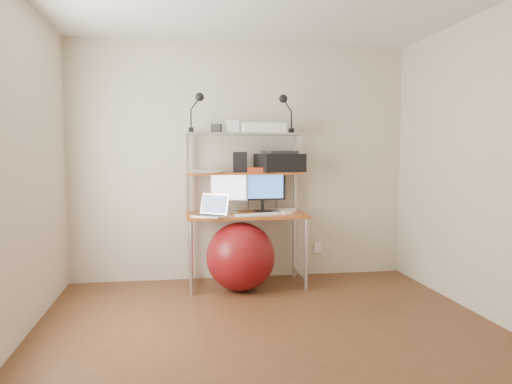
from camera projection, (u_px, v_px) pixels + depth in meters
room at (274, 167)px, 3.56m from camera, size 3.60×3.60×3.60m
computer_desk at (245, 192)px, 5.07m from camera, size 1.20×0.60×1.57m
wall_outlet at (318, 248)px, 5.53m from camera, size 0.08×0.01×0.12m
monitor_silver at (229, 190)px, 5.08m from camera, size 0.39×0.14×0.44m
monitor_black at (263, 188)px, 5.16m from camera, size 0.48×0.14×0.48m
laptop at (212, 211)px, 4.81m from camera, size 0.39×0.38×0.27m
keyboard at (258, 215)px, 4.88m from camera, size 0.49×0.27×0.01m
mouse at (287, 213)px, 4.96m from camera, size 0.11×0.08×0.03m
mac_mini at (283, 209)px, 5.20m from camera, size 0.26×0.26×0.04m
phone at (246, 215)px, 4.87m from camera, size 0.08×0.13×0.01m
printer at (280, 162)px, 5.18m from camera, size 0.53×0.43×0.22m
nas_cube at (240, 162)px, 5.10m from camera, size 0.16×0.16×0.21m
red_box at (256, 170)px, 5.07m from camera, size 0.18×0.12×0.05m
scanner at (262, 128)px, 5.08m from camera, size 0.45×0.31×0.11m
box_white at (233, 127)px, 5.05m from camera, size 0.12×0.11×0.12m
box_grey at (216, 128)px, 5.06m from camera, size 0.12×0.12×0.09m
clip_lamp_left at (198, 103)px, 4.90m from camera, size 0.15×0.09×0.39m
clip_lamp_right at (285, 105)px, 5.07m from camera, size 0.16×0.09×0.39m
exercise_ball at (241, 257)px, 4.87m from camera, size 0.67×0.67×0.67m
paper_stack at (207, 171)px, 5.05m from camera, size 0.41×0.42×0.02m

